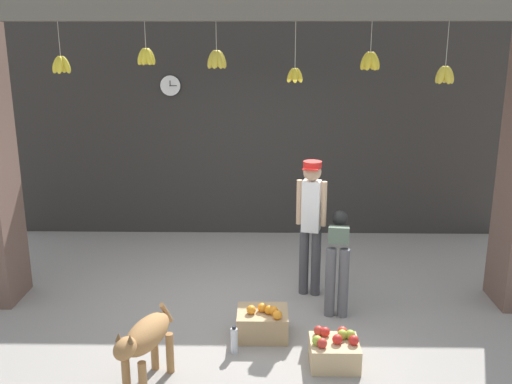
# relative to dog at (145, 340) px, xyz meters

# --- Properties ---
(ground_plane) EXTENTS (60.00, 60.00, 0.00)m
(ground_plane) POSITION_rel_dog_xyz_m (0.90, 1.42, -0.46)
(ground_plane) COLOR gray
(shop_back_wall) EXTENTS (7.39, 0.12, 3.29)m
(shop_back_wall) POSITION_rel_dog_xyz_m (0.90, 4.11, 1.19)
(shop_back_wall) COLOR #2D2B28
(shop_back_wall) RESTS_ON ground_plane
(storefront_awning) EXTENTS (5.49, 0.30, 0.85)m
(storefront_awning) POSITION_rel_dog_xyz_m (0.90, 1.55, 2.67)
(storefront_awning) COLOR #5B564C
(dog) EXTENTS (0.43, 0.91, 0.68)m
(dog) POSITION_rel_dog_xyz_m (0.00, 0.00, 0.00)
(dog) COLOR #9E7042
(dog) RESTS_ON ground_plane
(shopkeeper) EXTENTS (0.34, 0.28, 1.58)m
(shopkeeper) POSITION_rel_dog_xyz_m (1.52, 1.89, 0.46)
(shopkeeper) COLOR #424247
(shopkeeper) RESTS_ON ground_plane
(worker_stooping) EXTENTS (0.31, 0.77, 1.00)m
(worker_stooping) POSITION_rel_dog_xyz_m (1.79, 1.55, 0.20)
(worker_stooping) COLOR #56565B
(worker_stooping) RESTS_ON ground_plane
(fruit_crate_oranges) EXTENTS (0.50, 0.43, 0.35)m
(fruit_crate_oranges) POSITION_rel_dog_xyz_m (0.98, 0.90, -0.32)
(fruit_crate_oranges) COLOR tan
(fruit_crate_oranges) RESTS_ON ground_plane
(fruit_crate_apples) EXTENTS (0.44, 0.40, 0.32)m
(fruit_crate_apples) POSITION_rel_dog_xyz_m (1.64, 0.40, -0.32)
(fruit_crate_apples) COLOR tan
(fruit_crate_apples) RESTS_ON ground_plane
(water_bottle) EXTENTS (0.07, 0.07, 0.28)m
(water_bottle) POSITION_rel_dog_xyz_m (0.71, 0.58, -0.33)
(water_bottle) COLOR silver
(water_bottle) RESTS_ON ground_plane
(wall_clock) EXTENTS (0.31, 0.03, 0.31)m
(wall_clock) POSITION_rel_dog_xyz_m (-0.38, 4.04, 1.77)
(wall_clock) COLOR black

